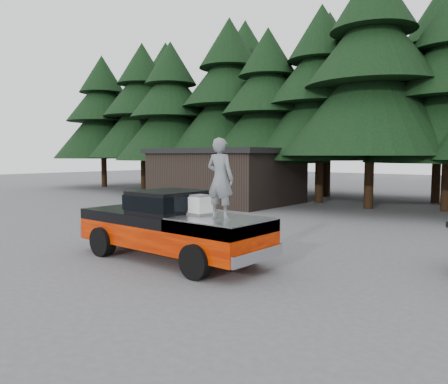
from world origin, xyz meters
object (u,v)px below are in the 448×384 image
Objects in this scene: air_compressor at (199,206)px; utility_building at (226,175)px; pickup_truck at (172,236)px; man_on_bed at (220,179)px.

utility_building is (-9.23, 12.23, 0.11)m from air_compressor.
pickup_truck is 2.48m from man_on_bed.
pickup_truck is 9.07× the size of air_compressor.
air_compressor is 15.32m from utility_building.
utility_building is at bearing -57.11° from man_on_bed.
man_on_bed is 16.12m from utility_building.
man_on_bed is 0.24× the size of utility_building.
man_on_bed is (0.95, -0.26, 0.77)m from air_compressor.
air_compressor is at bearing -21.57° from man_on_bed.
man_on_bed is at bearing -2.61° from pickup_truck.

